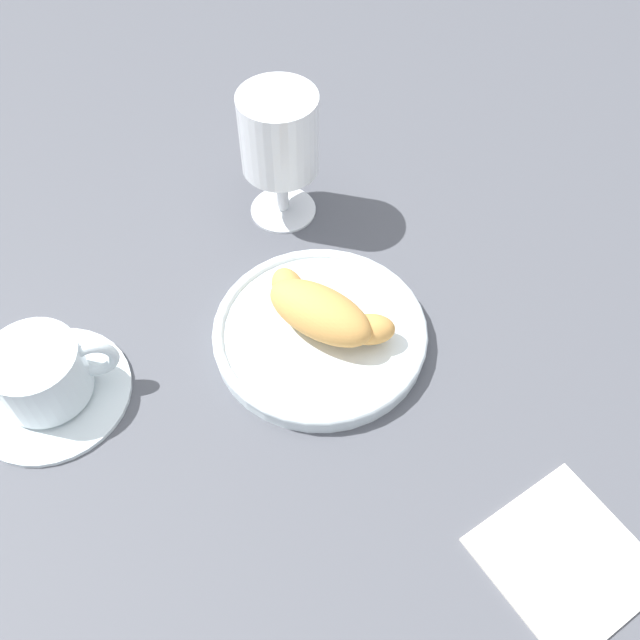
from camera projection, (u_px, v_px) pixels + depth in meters
name	position (u px, v px, depth m)	size (l,w,h in m)	color
ground_plane	(302.00, 371.00, 0.61)	(2.20, 2.20, 0.00)	#4C4F56
pastry_plate	(320.00, 333.00, 0.63)	(0.19, 0.19, 0.02)	silver
croissant_large	(322.00, 311.00, 0.60)	(0.12, 0.10, 0.04)	#D6994C
coffee_cup_near	(44.00, 378.00, 0.58)	(0.14, 0.14, 0.06)	silver
juice_glass_left	(279.00, 138.00, 0.66)	(0.08, 0.08, 0.14)	white
folded_napkin	(566.00, 559.00, 0.51)	(0.11, 0.11, 0.01)	silver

